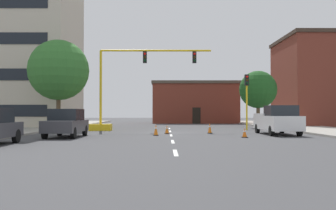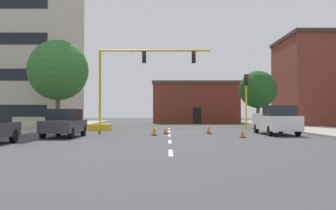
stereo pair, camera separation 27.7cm
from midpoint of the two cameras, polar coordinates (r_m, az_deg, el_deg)
ground_plane at (r=28.54m, az=0.10°, el=-4.17°), size 160.00×160.00×0.00m
sidewalk_left at (r=38.56m, az=-19.12°, el=-3.21°), size 6.00×56.00×0.14m
sidewalk_right at (r=38.72m, az=19.03°, el=-3.20°), size 6.00×56.00×0.14m
lane_stripe_seg_0 at (r=14.58m, az=0.56°, el=-7.09°), size 0.16×2.40×0.01m
lane_stripe_seg_1 at (r=20.05m, az=0.30°, el=-5.46°), size 0.16×2.40×0.01m
lane_stripe_seg_2 at (r=25.54m, az=0.16°, el=-4.52°), size 0.16×2.40×0.01m
lane_stripe_seg_3 at (r=31.03m, az=0.06°, el=-3.92°), size 0.16×2.40×0.01m
lane_stripe_seg_4 at (r=36.53m, az=-0.00°, el=-3.50°), size 0.16×2.40×0.01m
building_tall_left at (r=44.88m, az=-22.37°, el=10.23°), size 13.57×10.63×20.55m
building_brick_center at (r=55.93m, az=3.80°, el=0.36°), size 12.25×7.78×5.89m
building_row_right at (r=48.44m, az=23.16°, el=3.23°), size 12.04×10.36×10.21m
traffic_signal_gantry at (r=32.55m, az=-7.84°, el=0.28°), size 10.20×1.20×6.83m
traffic_light_pole_right at (r=33.81m, az=11.39°, el=2.31°), size 0.32×0.47×4.80m
tree_left_near at (r=33.73m, az=-16.16°, el=4.99°), size 5.09×5.09×7.64m
tree_right_mid at (r=39.68m, az=13.03°, el=2.24°), size 3.77×3.77×5.73m
pickup_truck_white at (r=27.39m, az=15.64°, el=-2.22°), size 2.05×5.41×1.99m
sedan_dark_gray_near_left at (r=24.49m, az=-15.19°, el=-2.56°), size 1.89×4.51×1.74m
traffic_cone_roadside_a at (r=28.23m, az=5.94°, el=-3.44°), size 0.36×0.36×0.76m
traffic_cone_roadside_b at (r=27.44m, az=-0.45°, el=-3.65°), size 0.36×0.36×0.63m
traffic_cone_roadside_c at (r=25.38m, az=-2.12°, el=-3.72°), size 0.36×0.36×0.75m
traffic_cone_roadside_d at (r=23.71m, az=10.98°, el=-4.07°), size 0.36×0.36×0.59m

